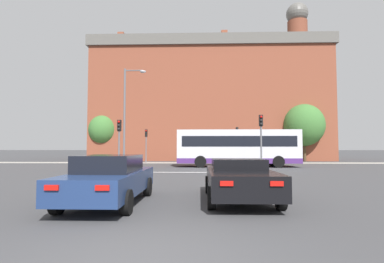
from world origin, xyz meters
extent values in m
plane|color=#3D3D3F|center=(0.00, 0.00, 0.00)|extent=(400.00, 400.00, 0.00)
cube|color=silver|center=(0.00, 16.06, 0.00)|extent=(7.81, 0.30, 0.01)
cube|color=#A09B91|center=(0.00, 28.83, 0.01)|extent=(68.68, 2.50, 0.01)
cube|color=brown|center=(2.12, 40.11, 7.39)|extent=(31.32, 14.48, 14.79)
cube|color=#5B5954|center=(2.12, 40.11, 15.49)|extent=(31.95, 15.06, 1.41)
cube|color=brown|center=(-11.12, 39.37, 17.58)|extent=(0.90, 0.90, 2.78)
cube|color=brown|center=(-6.02, 42.55, 17.58)|extent=(0.90, 0.90, 2.78)
cube|color=brown|center=(-0.29, 43.30, 17.58)|extent=(0.90, 0.90, 2.78)
cube|color=brown|center=(4.35, 39.12, 17.58)|extent=(0.90, 0.90, 2.78)
cube|color=brown|center=(10.30, 40.88, 17.58)|extent=(0.90, 0.90, 2.78)
cube|color=brown|center=(14.93, 43.05, 17.58)|extent=(0.90, 0.90, 2.78)
cylinder|color=brown|center=(15.41, 40.11, 18.43)|extent=(2.88, 2.88, 4.47)
sphere|color=#5B5954|center=(15.41, 40.11, 21.86)|extent=(3.20, 3.20, 3.20)
cube|color=navy|center=(-1.83, 4.57, 0.64)|extent=(1.85, 4.81, 0.64)
cube|color=black|center=(-1.83, 4.53, 1.21)|extent=(1.59, 2.16, 0.50)
cylinder|color=black|center=(-2.71, 6.06, 0.32)|extent=(0.22, 0.64, 0.64)
cylinder|color=black|center=(-0.95, 6.06, 0.32)|extent=(0.22, 0.64, 0.64)
cylinder|color=black|center=(-2.71, 3.08, 0.32)|extent=(0.22, 0.64, 0.64)
cylinder|color=black|center=(-0.94, 3.09, 0.32)|extent=(0.22, 0.64, 0.64)
cube|color=red|center=(-2.39, 2.15, 0.80)|extent=(0.32, 0.05, 0.12)
cube|color=red|center=(-1.25, 2.15, 0.80)|extent=(0.32, 0.05, 0.12)
cube|color=black|center=(2.14, 5.26, 0.65)|extent=(1.97, 4.73, 0.67)
cube|color=black|center=(2.14, 5.38, 1.15)|extent=(1.68, 1.43, 0.33)
cylinder|color=black|center=(1.20, 6.72, 0.32)|extent=(0.22, 0.64, 0.64)
cylinder|color=black|center=(3.07, 6.73, 0.32)|extent=(0.22, 0.64, 0.64)
cylinder|color=black|center=(1.22, 3.79, 0.32)|extent=(0.22, 0.64, 0.64)
cylinder|color=black|center=(3.08, 3.80, 0.32)|extent=(0.22, 0.64, 0.64)
cube|color=red|center=(1.55, 2.88, 0.82)|extent=(0.32, 0.05, 0.12)
cube|color=red|center=(2.76, 2.88, 0.82)|extent=(0.32, 0.05, 0.12)
cube|color=silver|center=(4.13, 22.16, 1.79)|extent=(10.56, 2.55, 2.88)
cube|color=#4C2870|center=(4.13, 22.16, 0.57)|extent=(10.58, 2.57, 0.44)
cube|color=black|center=(4.13, 22.16, 2.23)|extent=(9.72, 2.58, 0.90)
cylinder|color=black|center=(0.86, 20.94, 0.50)|extent=(1.00, 0.28, 1.00)
cylinder|color=black|center=(0.86, 23.38, 0.50)|extent=(1.00, 0.28, 1.00)
cylinder|color=black|center=(7.41, 20.94, 0.50)|extent=(1.00, 0.28, 1.00)
cylinder|color=black|center=(7.41, 23.38, 0.50)|extent=(1.00, 0.28, 1.00)
cylinder|color=slate|center=(4.85, 28.32, 1.56)|extent=(0.12, 0.12, 3.13)
cube|color=black|center=(4.85, 28.32, 3.53)|extent=(0.26, 0.20, 0.80)
sphere|color=black|center=(4.85, 28.19, 3.78)|extent=(0.17, 0.17, 0.17)
sphere|color=black|center=(4.85, 28.19, 3.53)|extent=(0.17, 0.17, 0.17)
sphere|color=#1ED14C|center=(4.85, 28.19, 3.27)|extent=(0.17, 0.17, 0.17)
cylinder|color=slate|center=(-4.88, 16.51, 1.43)|extent=(0.12, 0.12, 2.85)
cube|color=black|center=(-4.88, 16.51, 3.25)|extent=(0.26, 0.20, 0.80)
sphere|color=red|center=(-4.88, 16.38, 3.51)|extent=(0.17, 0.17, 0.17)
sphere|color=black|center=(-4.88, 16.38, 3.25)|extent=(0.17, 0.17, 0.17)
sphere|color=black|center=(-4.88, 16.38, 3.00)|extent=(0.17, 0.17, 0.17)
cylinder|color=slate|center=(5.14, 16.70, 1.60)|extent=(0.12, 0.12, 3.19)
cube|color=black|center=(5.14, 16.70, 3.59)|extent=(0.26, 0.20, 0.80)
sphere|color=red|center=(5.14, 16.57, 3.85)|extent=(0.17, 0.17, 0.17)
sphere|color=black|center=(5.14, 16.57, 3.59)|extent=(0.17, 0.17, 0.17)
sphere|color=black|center=(5.14, 16.57, 3.34)|extent=(0.17, 0.17, 0.17)
cylinder|color=slate|center=(-5.20, 28.56, 1.45)|extent=(0.12, 0.12, 2.90)
cube|color=black|center=(-5.20, 28.56, 3.30)|extent=(0.26, 0.20, 0.80)
sphere|color=red|center=(-5.20, 28.43, 3.55)|extent=(0.17, 0.17, 0.17)
sphere|color=black|center=(-5.20, 28.43, 3.30)|extent=(0.17, 0.17, 0.17)
sphere|color=black|center=(-5.20, 28.43, 3.04)|extent=(0.17, 0.17, 0.17)
cylinder|color=slate|center=(-5.29, 19.46, 4.06)|extent=(0.16, 0.16, 8.12)
cylinder|color=slate|center=(-4.55, 19.46, 7.97)|extent=(1.48, 0.10, 0.10)
ellipsoid|color=#B2B2B7|center=(-3.81, 19.46, 7.87)|extent=(0.50, 0.36, 0.22)
cylinder|color=brown|center=(10.35, 29.41, 0.40)|extent=(0.13, 0.13, 0.80)
cylinder|color=brown|center=(10.24, 29.53, 0.40)|extent=(0.13, 0.13, 0.80)
cube|color=navy|center=(10.29, 29.47, 1.11)|extent=(0.43, 0.44, 0.63)
sphere|color=tan|center=(10.29, 29.47, 1.55)|extent=(0.24, 0.24, 0.24)
cylinder|color=#4C3823|center=(-11.73, 33.61, 1.22)|extent=(0.36, 0.36, 2.45)
ellipsoid|color=#3D7033|center=(-11.73, 33.61, 4.00)|extent=(3.66, 3.66, 3.85)
cylinder|color=#4C3823|center=(13.57, 32.64, 1.18)|extent=(0.36, 0.36, 2.37)
ellipsoid|color=#3D7033|center=(13.57, 32.64, 4.46)|extent=(4.92, 4.92, 5.17)
camera|label=1|loc=(0.94, -4.45, 1.69)|focal=28.00mm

